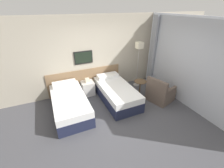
{
  "coord_description": "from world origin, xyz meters",
  "views": [
    {
      "loc": [
        -1.66,
        -3.04,
        2.95
      ],
      "look_at": [
        0.07,
        0.84,
        0.69
      ],
      "focal_mm": 24.0,
      "sensor_mm": 36.0,
      "label": 1
    }
  ],
  "objects_px": {
    "side_table": "(140,86)",
    "armchair": "(160,93)",
    "bed_near_window": "(116,93)",
    "floor_lamp": "(139,50)",
    "nightstand": "(88,88)",
    "bed_near_door": "(70,104)"
  },
  "relations": [
    {
      "from": "nightstand",
      "to": "floor_lamp",
      "type": "distance_m",
      "value": 2.35
    },
    {
      "from": "nightstand",
      "to": "side_table",
      "type": "height_order",
      "value": "nightstand"
    },
    {
      "from": "side_table",
      "to": "armchair",
      "type": "distance_m",
      "value": 0.71
    },
    {
      "from": "bed_near_door",
      "to": "floor_lamp",
      "type": "bearing_deg",
      "value": 12.79
    },
    {
      "from": "bed_near_door",
      "to": "nightstand",
      "type": "bearing_deg",
      "value": 43.23
    },
    {
      "from": "floor_lamp",
      "to": "nightstand",
      "type": "bearing_deg",
      "value": 177.12
    },
    {
      "from": "bed_near_window",
      "to": "floor_lamp",
      "type": "relative_size",
      "value": 1.13
    },
    {
      "from": "floor_lamp",
      "to": "side_table",
      "type": "bearing_deg",
      "value": -115.28
    },
    {
      "from": "side_table",
      "to": "armchair",
      "type": "relative_size",
      "value": 0.67
    },
    {
      "from": "armchair",
      "to": "bed_near_window",
      "type": "bearing_deg",
      "value": 47.61
    },
    {
      "from": "nightstand",
      "to": "bed_near_door",
      "type": "bearing_deg",
      "value": -136.77
    },
    {
      "from": "floor_lamp",
      "to": "bed_near_door",
      "type": "bearing_deg",
      "value": -167.21
    },
    {
      "from": "floor_lamp",
      "to": "side_table",
      "type": "height_order",
      "value": "floor_lamp"
    },
    {
      "from": "side_table",
      "to": "armchair",
      "type": "xyz_separation_m",
      "value": [
        0.5,
        -0.49,
        -0.15
      ]
    },
    {
      "from": "bed_near_door",
      "to": "bed_near_window",
      "type": "relative_size",
      "value": 1.0
    },
    {
      "from": "bed_near_window",
      "to": "armchair",
      "type": "distance_m",
      "value": 1.5
    },
    {
      "from": "nightstand",
      "to": "armchair",
      "type": "bearing_deg",
      "value": -32.79
    },
    {
      "from": "floor_lamp",
      "to": "armchair",
      "type": "xyz_separation_m",
      "value": [
        0.13,
        -1.28,
        -1.19
      ]
    },
    {
      "from": "nightstand",
      "to": "floor_lamp",
      "type": "relative_size",
      "value": 0.37
    },
    {
      "from": "bed_near_window",
      "to": "floor_lamp",
      "type": "distance_m",
      "value": 1.82
    },
    {
      "from": "bed_near_window",
      "to": "nightstand",
      "type": "distance_m",
      "value": 1.08
    },
    {
      "from": "nightstand",
      "to": "armchair",
      "type": "relative_size",
      "value": 0.7
    }
  ]
}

